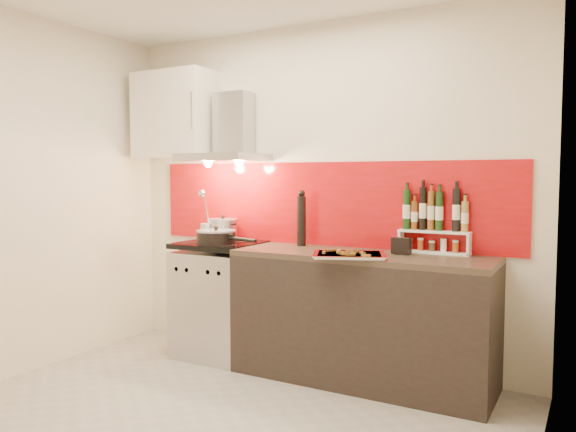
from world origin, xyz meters
The scene contains 16 objects.
floor centered at (0.00, 0.00, 0.00)m, with size 3.40×3.40×0.00m, color #9E9991.
back_wall centered at (0.00, 1.40, 1.30)m, with size 3.40×0.02×2.60m, color silver.
left_wall centered at (-1.70, 0.00, 1.30)m, with size 0.02×2.80×2.60m, color silver.
right_wall centered at (1.70, 0.00, 1.30)m, with size 0.02×2.80×2.60m, color silver.
backsplash centered at (0.05, 1.39, 1.22)m, with size 3.00×0.02×0.64m, color #9D0C08.
range_stove centered at (-0.70, 1.10, 0.44)m, with size 0.60×0.60×0.91m.
counter centered at (0.50, 1.10, 0.45)m, with size 1.80×0.60×0.90m.
range_hood centered at (-0.70, 1.24, 1.74)m, with size 0.62×0.50×0.61m.
upper_cabinet centered at (-1.25, 1.22, 1.95)m, with size 0.70×0.35×0.72m, color white.
stock_pot centered at (-0.77, 1.24, 1.00)m, with size 0.24×0.24×0.21m.
saute_pan centered at (-0.65, 0.98, 0.96)m, with size 0.58×0.31×0.14m.
utensil_jar centered at (-0.87, 1.13, 1.03)m, with size 0.09×0.13×0.42m.
pepper_mill centered at (-0.06, 1.26, 1.11)m, with size 0.07×0.07×0.43m.
step_shelf centered at (0.93, 1.34, 1.10)m, with size 0.49×0.13×0.46m.
caddy_box centered at (0.76, 1.17, 0.96)m, with size 0.13×0.06×0.11m, color black.
baking_tray centered at (0.49, 0.89, 0.92)m, with size 0.57×0.51×0.03m.
Camera 1 is at (1.93, -2.51, 1.43)m, focal length 35.00 mm.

